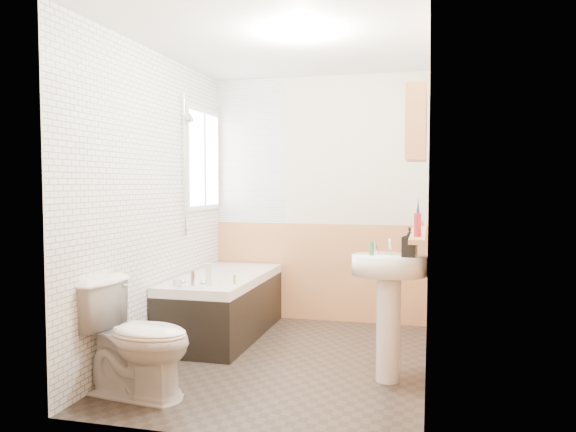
{
  "coord_description": "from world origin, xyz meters",
  "views": [
    {
      "loc": [
        1.11,
        -4.25,
        1.41
      ],
      "look_at": [
        0.0,
        0.15,
        1.15
      ],
      "focal_mm": 35.0,
      "sensor_mm": 36.0,
      "label": 1
    }
  ],
  "objects_px": {
    "toilet": "(136,339)",
    "sink": "(389,292)",
    "bathtub": "(223,304)",
    "medicine_cabinet": "(416,125)",
    "pine_shelf": "(419,233)"
  },
  "relations": [
    {
      "from": "bathtub",
      "to": "toilet",
      "type": "distance_m",
      "value": 1.53
    },
    {
      "from": "bathtub",
      "to": "sink",
      "type": "relative_size",
      "value": 1.53
    },
    {
      "from": "sink",
      "to": "pine_shelf",
      "type": "height_order",
      "value": "pine_shelf"
    },
    {
      "from": "toilet",
      "to": "pine_shelf",
      "type": "xyz_separation_m",
      "value": [
        1.8,
        0.8,
        0.67
      ]
    },
    {
      "from": "medicine_cabinet",
      "to": "sink",
      "type": "bearing_deg",
      "value": -139.85
    },
    {
      "from": "toilet",
      "to": "pine_shelf",
      "type": "bearing_deg",
      "value": -58.19
    },
    {
      "from": "toilet",
      "to": "sink",
      "type": "xyz_separation_m",
      "value": [
        1.6,
        0.7,
        0.26
      ]
    },
    {
      "from": "bathtub",
      "to": "medicine_cabinet",
      "type": "distance_m",
      "value": 2.42
    },
    {
      "from": "bathtub",
      "to": "sink",
      "type": "height_order",
      "value": "sink"
    },
    {
      "from": "sink",
      "to": "medicine_cabinet",
      "type": "height_order",
      "value": "medicine_cabinet"
    },
    {
      "from": "medicine_cabinet",
      "to": "pine_shelf",
      "type": "bearing_deg",
      "value": -57.29
    },
    {
      "from": "toilet",
      "to": "pine_shelf",
      "type": "distance_m",
      "value": 2.08
    },
    {
      "from": "pine_shelf",
      "to": "toilet",
      "type": "bearing_deg",
      "value": -156.05
    },
    {
      "from": "sink",
      "to": "pine_shelf",
      "type": "distance_m",
      "value": 0.47
    },
    {
      "from": "sink",
      "to": "toilet",
      "type": "bearing_deg",
      "value": -143.0
    }
  ]
}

